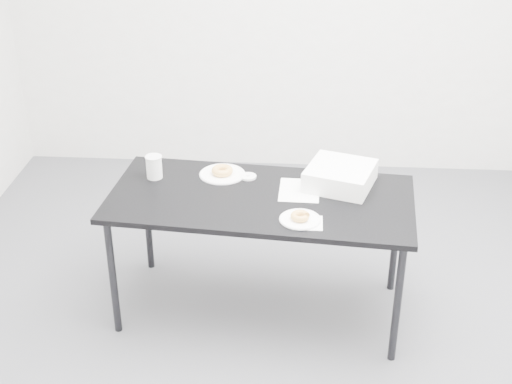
# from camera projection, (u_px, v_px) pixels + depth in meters

# --- Properties ---
(floor) EXTENTS (4.00, 4.00, 0.00)m
(floor) POSITION_uv_depth(u_px,v_px,m) (261.00, 319.00, 3.95)
(floor) COLOR #535358
(floor) RESTS_ON ground
(table) EXTENTS (1.64, 0.88, 0.72)m
(table) POSITION_uv_depth(u_px,v_px,m) (261.00, 206.00, 3.73)
(table) COLOR black
(table) RESTS_ON floor
(scorecard) EXTENTS (0.22, 0.27, 0.00)m
(scorecard) POSITION_uv_depth(u_px,v_px,m) (299.00, 190.00, 3.77)
(scorecard) COLOR white
(scorecard) RESTS_ON table
(logo_patch) EXTENTS (0.04, 0.04, 0.00)m
(logo_patch) POSITION_uv_depth(u_px,v_px,m) (316.00, 183.00, 3.83)
(logo_patch) COLOR green
(logo_patch) RESTS_ON scorecard
(pen) EXTENTS (0.10, 0.09, 0.01)m
(pen) POSITION_uv_depth(u_px,v_px,m) (312.00, 183.00, 3.82)
(pen) COLOR #0D9973
(pen) RESTS_ON scorecard
(napkin) EXTENTS (0.14, 0.14, 0.00)m
(napkin) POSITION_uv_depth(u_px,v_px,m) (308.00, 223.00, 3.47)
(napkin) COLOR white
(napkin) RESTS_ON table
(plate_near) EXTENTS (0.21, 0.21, 0.01)m
(plate_near) POSITION_uv_depth(u_px,v_px,m) (300.00, 219.00, 3.49)
(plate_near) COLOR white
(plate_near) RESTS_ON napkin
(donut_near) EXTENTS (0.11, 0.11, 0.03)m
(donut_near) POSITION_uv_depth(u_px,v_px,m) (300.00, 216.00, 3.48)
(donut_near) COLOR #DA8E45
(donut_near) RESTS_ON plate_near
(plate_far) EXTENTS (0.25, 0.25, 0.01)m
(plate_far) POSITION_uv_depth(u_px,v_px,m) (222.00, 174.00, 3.93)
(plate_far) COLOR white
(plate_far) RESTS_ON table
(donut_far) EXTENTS (0.14, 0.14, 0.04)m
(donut_far) POSITION_uv_depth(u_px,v_px,m) (222.00, 171.00, 3.92)
(donut_far) COLOR #DA8E45
(donut_far) RESTS_ON plate_far
(coffee_cup) EXTENTS (0.09, 0.09, 0.13)m
(coffee_cup) POSITION_uv_depth(u_px,v_px,m) (154.00, 167.00, 3.87)
(coffee_cup) COLOR silver
(coffee_cup) RESTS_ON table
(cup_lid) EXTENTS (0.09, 0.09, 0.01)m
(cup_lid) POSITION_uv_depth(u_px,v_px,m) (248.00, 177.00, 3.90)
(cup_lid) COLOR white
(cup_lid) RESTS_ON table
(bakery_box) EXTENTS (0.42, 0.42, 0.11)m
(bakery_box) POSITION_uv_depth(u_px,v_px,m) (340.00, 176.00, 3.79)
(bakery_box) COLOR white
(bakery_box) RESTS_ON table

